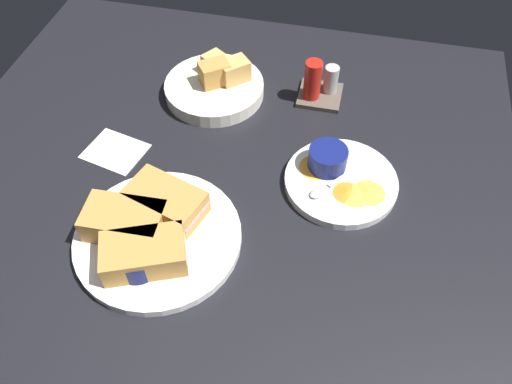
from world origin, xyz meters
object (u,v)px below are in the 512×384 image
object	(u,v)px
plate_sandwich_main	(158,238)
plate_chips_companion	(341,182)
sandwich_half_near	(166,201)
sandwich_half_far	(125,221)
condiment_caddy	(319,85)
spoon_by_gravy_ramekin	(323,190)
sandwich_half_extra	(144,254)
ramekin_dark_sauce	(136,259)
spoon_by_dark_ramekin	(159,238)
ramekin_light_gravy	(328,158)
bread_basket_rear	(216,85)

from	to	relation	value
plate_sandwich_main	plate_chips_companion	distance (cm)	34.23
sandwich_half_near	plate_sandwich_main	bearing A→B (deg)	-89.52
sandwich_half_far	condiment_caddy	bearing A→B (deg)	58.38
spoon_by_gravy_ramekin	condiment_caddy	xyz separation A→B (cm)	(-4.78, 26.77, 1.44)
spoon_by_gravy_ramekin	sandwich_half_extra	bearing A→B (deg)	-140.67
sandwich_half_near	ramekin_dark_sauce	distance (cm)	11.60
ramekin_dark_sauce	condiment_caddy	bearing A→B (deg)	65.93
plate_sandwich_main	spoon_by_dark_ramekin	bearing A→B (deg)	-50.49
spoon_by_dark_ramekin	ramekin_light_gravy	bearing A→B (deg)	42.21
sandwich_half_far	ramekin_dark_sauce	bearing A→B (deg)	-54.66
sandwich_half_near	plate_chips_companion	bearing A→B (deg)	25.77
sandwich_half_far	spoon_by_gravy_ramekin	world-z (taller)	sandwich_half_far
plate_chips_companion	bread_basket_rear	bearing A→B (deg)	145.86
spoon_by_dark_ramekin	ramekin_dark_sauce	bearing A→B (deg)	-105.88
ramekin_dark_sauce	plate_chips_companion	xyz separation A→B (cm)	(29.37, 25.31, -2.77)
condiment_caddy	spoon_by_dark_ramekin	bearing A→B (deg)	-115.05
plate_sandwich_main	condiment_caddy	size ratio (longest dim) A/B	2.95
ramekin_dark_sauce	ramekin_light_gravy	xyz separation A→B (cm)	(26.27, 27.89, 0.23)
sandwich_half_near	sandwich_half_extra	distance (cm)	10.65
plate_sandwich_main	bread_basket_rear	size ratio (longest dim) A/B	1.33
ramekin_dark_sauce	condiment_caddy	xyz separation A→B (cm)	(21.70, 48.57, -0.17)
ramekin_light_gravy	bread_basket_rear	size ratio (longest dim) A/B	0.34
sandwich_half_far	spoon_by_dark_ramekin	bearing A→B (deg)	-6.83
bread_basket_rear	condiment_caddy	distance (cm)	21.82
spoon_by_gravy_ramekin	bread_basket_rear	size ratio (longest dim) A/B	0.41
sandwich_half_near	spoon_by_gravy_ramekin	distance (cm)	27.64
plate_sandwich_main	ramekin_light_gravy	size ratio (longest dim) A/B	3.90
spoon_by_gravy_ramekin	bread_basket_rear	world-z (taller)	bread_basket_rear
spoon_by_dark_ramekin	bread_basket_rear	world-z (taller)	bread_basket_rear
sandwich_half_near	ramekin_dark_sauce	size ratio (longest dim) A/B	2.03
sandwich_half_extra	condiment_caddy	distance (cm)	51.97
plate_chips_companion	ramekin_light_gravy	size ratio (longest dim) A/B	2.88
spoon_by_dark_ramekin	sandwich_half_extra	bearing A→B (deg)	-97.23
sandwich_half_far	sandwich_half_extra	bearing A→B (deg)	-44.52
sandwich_half_near	ramekin_light_gravy	distance (cm)	30.18
sandwich_half_far	plate_chips_companion	world-z (taller)	sandwich_half_far
sandwich_half_near	plate_chips_companion	size ratio (longest dim) A/B	0.71
sandwich_half_near	sandwich_half_far	bearing A→B (deg)	-134.52
condiment_caddy	spoon_by_gravy_ramekin	bearing A→B (deg)	-79.88
plate_sandwich_main	plate_chips_companion	size ratio (longest dim) A/B	1.36
plate_sandwich_main	sandwich_half_extra	distance (cm)	6.21
plate_chips_companion	ramekin_light_gravy	world-z (taller)	ramekin_light_gravy
plate_chips_companion	condiment_caddy	xyz separation A→B (cm)	(-7.66, 23.27, 2.61)
plate_sandwich_main	sandwich_half_far	size ratio (longest dim) A/B	2.07
spoon_by_gravy_ramekin	ramekin_light_gravy	bearing A→B (deg)	91.97
plate_chips_companion	bread_basket_rear	distance (cm)	35.28
plate_sandwich_main	ramekin_dark_sauce	distance (cm)	6.89
sandwich_half_extra	condiment_caddy	bearing A→B (deg)	66.50
spoon_by_gravy_ramekin	condiment_caddy	world-z (taller)	condiment_caddy
plate_sandwich_main	ramekin_dark_sauce	xyz separation A→B (cm)	(-0.93, -6.24, 2.77)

